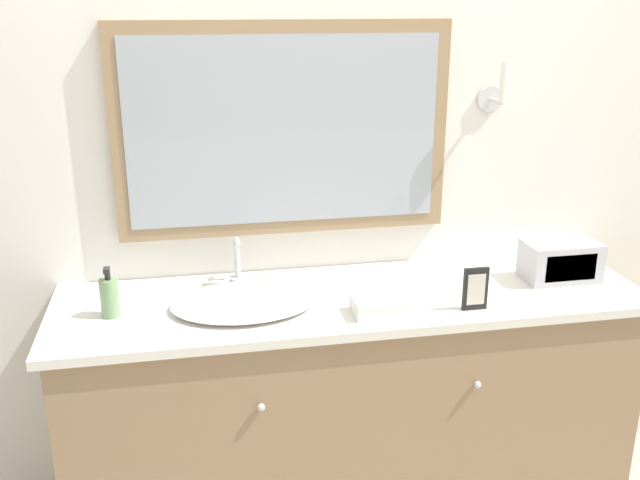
{
  "coord_description": "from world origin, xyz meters",
  "views": [
    {
      "loc": [
        -0.52,
        -1.82,
        1.83
      ],
      "look_at": [
        -0.11,
        0.3,
        1.09
      ],
      "focal_mm": 40.0,
      "sensor_mm": 36.0,
      "label": 1
    }
  ],
  "objects_px": {
    "soap_bottle": "(110,297)",
    "appliance_box": "(561,261)",
    "sink_basin": "(243,300)",
    "picture_frame": "(475,289)"
  },
  "relations": [
    {
      "from": "soap_bottle",
      "to": "picture_frame",
      "type": "height_order",
      "value": "soap_bottle"
    },
    {
      "from": "appliance_box",
      "to": "soap_bottle",
      "type": "bearing_deg",
      "value": -179.43
    },
    {
      "from": "soap_bottle",
      "to": "appliance_box",
      "type": "height_order",
      "value": "soap_bottle"
    },
    {
      "from": "soap_bottle",
      "to": "picture_frame",
      "type": "relative_size",
      "value": 1.16
    },
    {
      "from": "sink_basin",
      "to": "appliance_box",
      "type": "bearing_deg",
      "value": 0.86
    },
    {
      "from": "sink_basin",
      "to": "appliance_box",
      "type": "height_order",
      "value": "sink_basin"
    },
    {
      "from": "appliance_box",
      "to": "sink_basin",
      "type": "bearing_deg",
      "value": -179.14
    },
    {
      "from": "sink_basin",
      "to": "picture_frame",
      "type": "height_order",
      "value": "sink_basin"
    },
    {
      "from": "sink_basin",
      "to": "soap_bottle",
      "type": "height_order",
      "value": "sink_basin"
    },
    {
      "from": "sink_basin",
      "to": "picture_frame",
      "type": "distance_m",
      "value": 0.74
    }
  ]
}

